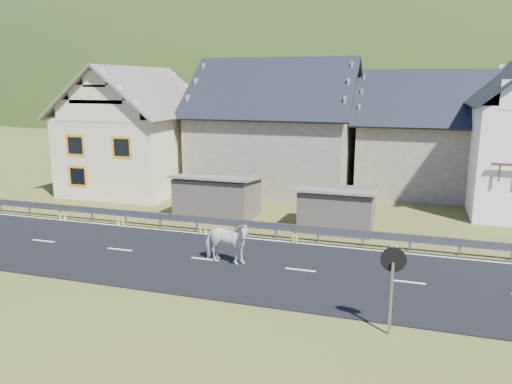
% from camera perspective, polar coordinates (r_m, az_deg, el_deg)
% --- Properties ---
extents(ground, '(160.00, 160.00, 0.00)m').
position_cam_1_polar(ground, '(20.75, -5.85, -7.75)').
color(ground, '#484B20').
rests_on(ground, ground).
extents(road, '(60.00, 7.00, 0.04)m').
position_cam_1_polar(road, '(20.75, -5.85, -7.70)').
color(road, black).
rests_on(road, ground).
extents(lane_markings, '(60.00, 6.60, 0.01)m').
position_cam_1_polar(lane_markings, '(20.74, -5.86, -7.63)').
color(lane_markings, silver).
rests_on(lane_markings, road).
extents(guardrail, '(28.10, 0.09, 0.75)m').
position_cam_1_polar(guardrail, '(23.83, -2.39, -3.58)').
color(guardrail, '#93969B').
rests_on(guardrail, ground).
extents(shed_left, '(4.30, 3.30, 2.40)m').
position_cam_1_polar(shed_left, '(26.94, -4.38, -0.53)').
color(shed_left, brown).
rests_on(shed_left, ground).
extents(shed_right, '(3.80, 2.90, 2.20)m').
position_cam_1_polar(shed_right, '(24.85, 9.25, -2.01)').
color(shed_right, brown).
rests_on(shed_right, ground).
extents(house_cream, '(7.80, 9.80, 8.30)m').
position_cam_1_polar(house_cream, '(34.87, -13.46, 7.55)').
color(house_cream, '#F8E8B1').
rests_on(house_cream, ground).
extents(house_stone_a, '(10.80, 9.80, 8.90)m').
position_cam_1_polar(house_stone_a, '(34.10, 2.45, 8.24)').
color(house_stone_a, '#A0927F').
rests_on(house_stone_a, ground).
extents(house_stone_b, '(9.80, 8.80, 8.10)m').
position_cam_1_polar(house_stone_b, '(34.99, 19.48, 7.00)').
color(house_stone_b, '#A0927F').
rests_on(house_stone_b, ground).
extents(mountain, '(440.00, 280.00, 260.00)m').
position_cam_1_polar(mountain, '(199.72, 16.51, 4.18)').
color(mountain, '#1D3513').
rests_on(mountain, ground).
extents(conifer_patch, '(76.00, 50.00, 28.00)m').
position_cam_1_polar(conifer_patch, '(142.44, -8.92, 11.90)').
color(conifer_patch, black).
rests_on(conifer_patch, ground).
extents(horse, '(1.18, 2.20, 1.79)m').
position_cam_1_polar(horse, '(19.93, -3.45, -5.72)').
color(horse, silver).
rests_on(horse, road).
extents(traffic_mirror, '(0.73, 0.20, 2.62)m').
position_cam_1_polar(traffic_mirror, '(14.80, 15.36, -8.70)').
color(traffic_mirror, '#93969B').
rests_on(traffic_mirror, ground).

